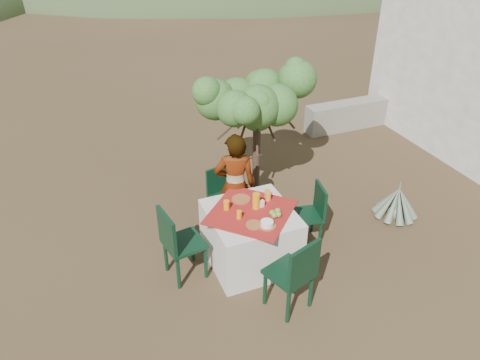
% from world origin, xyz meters
% --- Properties ---
extents(ground, '(160.00, 160.00, 0.00)m').
position_xyz_m(ground, '(0.00, 0.00, 0.00)').
color(ground, '#3E2D1C').
rests_on(ground, ground).
extents(table, '(1.30, 1.30, 0.76)m').
position_xyz_m(table, '(-0.19, 0.43, 0.38)').
color(table, white).
rests_on(table, ground).
extents(chair_far, '(0.45, 0.45, 0.82)m').
position_xyz_m(chair_far, '(-0.22, 1.40, 0.46)').
color(chair_far, black).
rests_on(chair_far, ground).
extents(chair_near, '(0.57, 0.57, 0.98)m').
position_xyz_m(chair_near, '(-0.08, -0.52, 0.54)').
color(chair_near, black).
rests_on(chair_near, ground).
extents(chair_left, '(0.52, 0.52, 0.98)m').
position_xyz_m(chair_left, '(-1.11, 0.47, 0.54)').
color(chair_left, black).
rests_on(chair_left, ground).
extents(chair_right, '(0.46, 0.46, 0.85)m').
position_xyz_m(chair_right, '(0.72, 0.50, 0.47)').
color(chair_right, black).
rests_on(chair_right, ground).
extents(person, '(0.63, 0.51, 1.51)m').
position_xyz_m(person, '(-0.15, 1.06, 0.75)').
color(person, '#8C6651').
rests_on(person, ground).
extents(shrub_tree, '(1.55, 1.52, 1.82)m').
position_xyz_m(shrub_tree, '(0.58, 1.94, 1.44)').
color(shrub_tree, '#452E22').
rests_on(shrub_tree, ground).
extents(agave, '(0.65, 0.64, 0.69)m').
position_xyz_m(agave, '(2.16, 0.53, 0.23)').
color(agave, slate).
rests_on(agave, ground).
extents(stone_wall, '(2.60, 0.35, 0.55)m').
position_xyz_m(stone_wall, '(3.60, 3.40, 0.28)').
color(stone_wall, gray).
rests_on(stone_wall, ground).
extents(plate_far, '(0.24, 0.24, 0.01)m').
position_xyz_m(plate_far, '(-0.20, 0.71, 0.77)').
color(plate_far, brown).
rests_on(plate_far, table).
extents(plate_near, '(0.20, 0.20, 0.01)m').
position_xyz_m(plate_near, '(-0.27, 0.16, 0.77)').
color(plate_near, brown).
rests_on(plate_near, table).
extents(glass_far, '(0.07, 0.07, 0.12)m').
position_xyz_m(glass_far, '(-0.45, 0.58, 0.82)').
color(glass_far, orange).
rests_on(glass_far, table).
extents(glass_near, '(0.06, 0.06, 0.10)m').
position_xyz_m(glass_near, '(-0.38, 0.35, 0.81)').
color(glass_near, orange).
rests_on(glass_near, table).
extents(juice_pitcher, '(0.09, 0.09, 0.20)m').
position_xyz_m(juice_pitcher, '(-0.10, 0.48, 0.86)').
color(juice_pitcher, orange).
rests_on(juice_pitcher, table).
extents(bowl_plate, '(0.21, 0.21, 0.01)m').
position_xyz_m(bowl_plate, '(-0.13, 0.09, 0.77)').
color(bowl_plate, brown).
rests_on(bowl_plate, table).
extents(white_bowl, '(0.15, 0.15, 0.06)m').
position_xyz_m(white_bowl, '(-0.13, 0.09, 0.80)').
color(white_bowl, white).
rests_on(white_bowl, bowl_plate).
extents(jar_left, '(0.07, 0.07, 0.11)m').
position_xyz_m(jar_left, '(0.11, 0.58, 0.81)').
color(jar_left, orange).
rests_on(jar_left, table).
extents(jar_right, '(0.07, 0.07, 0.11)m').
position_xyz_m(jar_right, '(0.12, 0.64, 0.81)').
color(jar_right, orange).
rests_on(jar_right, table).
extents(napkin_holder, '(0.08, 0.05, 0.09)m').
position_xyz_m(napkin_holder, '(-0.04, 0.47, 0.81)').
color(napkin_holder, white).
rests_on(napkin_holder, table).
extents(fruit_cluster, '(0.15, 0.14, 0.08)m').
position_xyz_m(fruit_cluster, '(0.04, 0.23, 0.80)').
color(fruit_cluster, olive).
rests_on(fruit_cluster, table).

